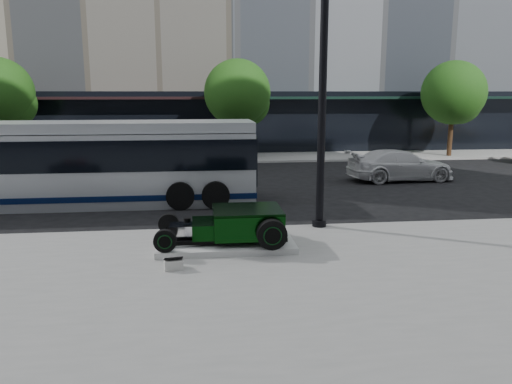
{
  "coord_description": "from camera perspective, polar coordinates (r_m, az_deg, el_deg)",
  "views": [
    {
      "loc": [
        -1.3,
        -15.88,
        3.92
      ],
      "look_at": [
        0.27,
        -2.35,
        1.2
      ],
      "focal_mm": 35.0,
      "sensor_mm": 36.0,
      "label": 1
    }
  ],
  "objects": [
    {
      "name": "hot_rod",
      "position": [
        12.54,
        -1.99,
        -3.61
      ],
      "size": [
        3.22,
        2.0,
        0.81
      ],
      "color": "black",
      "rests_on": "display_plinth"
    },
    {
      "name": "sidewalk_far",
      "position": [
        30.16,
        -4.13,
        3.91
      ],
      "size": [
        70.0,
        4.0,
        0.12
      ],
      "primitive_type": "cube",
      "color": "gray",
      "rests_on": "ground"
    },
    {
      "name": "info_plaque",
      "position": [
        11.19,
        -9.43,
        -8.05
      ],
      "size": [
        0.44,
        0.36,
        0.31
      ],
      "color": "silver",
      "rests_on": "sidewalk_near"
    },
    {
      "name": "display_plinth",
      "position": [
        12.66,
        -3.49,
        -5.85
      ],
      "size": [
        3.4,
        1.8,
        0.15
      ],
      "primitive_type": "cube",
      "color": "silver",
      "rests_on": "sidewalk_near"
    },
    {
      "name": "street_trees",
      "position": [
        29.06,
        -1.85,
        10.98
      ],
      "size": [
        29.8,
        3.8,
        5.7
      ],
      "color": "black",
      "rests_on": "sidewalk_far"
    },
    {
      "name": "lamppost",
      "position": [
        14.12,
        7.57,
        9.51
      ],
      "size": [
        0.4,
        0.4,
        7.33
      ],
      "color": "black",
      "rests_on": "sidewalk_near"
    },
    {
      "name": "ground",
      "position": [
        16.41,
        -1.9,
        -2.54
      ],
      "size": [
        120.0,
        120.0,
        0.0
      ],
      "primitive_type": "plane",
      "color": "black",
      "rests_on": "ground"
    },
    {
      "name": "transit_bus",
      "position": [
        18.64,
        -19.08,
        3.17
      ],
      "size": [
        12.12,
        2.88,
        2.92
      ],
      "color": "#B6BBC1",
      "rests_on": "ground"
    },
    {
      "name": "white_sedan",
      "position": [
        23.5,
        16.16,
        2.96
      ],
      "size": [
        4.91,
        2.25,
        1.39
      ],
      "primitive_type": "imported",
      "rotation": [
        0.0,
        0.0,
        1.63
      ],
      "color": "silver",
      "rests_on": "ground"
    }
  ]
}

